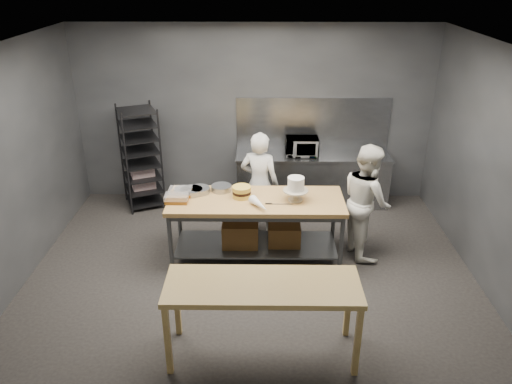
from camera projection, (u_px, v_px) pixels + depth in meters
ground at (252, 273)px, 6.81m from camera, size 6.00×6.00×0.00m
back_wall at (254, 115)px, 8.44m from camera, size 6.00×0.04×3.00m
work_table at (257, 221)px, 6.95m from camera, size 2.40×0.90×0.92m
near_counter at (263, 291)px, 5.09m from camera, size 2.00×0.70×0.90m
back_counter at (312, 179)px, 8.58m from camera, size 2.60×0.60×0.90m
splashback_panel at (313, 124)px, 8.47m from camera, size 2.60×0.02×0.90m
speed_rack at (141, 158)px, 8.37m from camera, size 0.81×0.83×1.75m
chef_behind at (259, 184)px, 7.52m from camera, size 0.68×0.54×1.63m
chef_right at (366, 201)px, 6.97m from camera, size 0.78×0.91×1.65m
microwave at (302, 147)px, 8.33m from camera, size 0.54×0.37×0.30m
frosted_cake_stand at (296, 186)px, 6.67m from camera, size 0.34×0.34×0.34m
layer_cake at (242, 192)px, 6.82m from camera, size 0.25×0.25×0.16m
cake_pans at (200, 190)px, 6.98m from camera, size 0.80×0.41×0.07m
piping_bag at (260, 205)px, 6.51m from camera, size 0.30×0.39×0.12m
offset_spatula at (275, 204)px, 6.65m from camera, size 0.37×0.02×0.02m
pastry_clamshells at (179, 195)px, 6.79m from camera, size 0.33×0.41×0.11m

